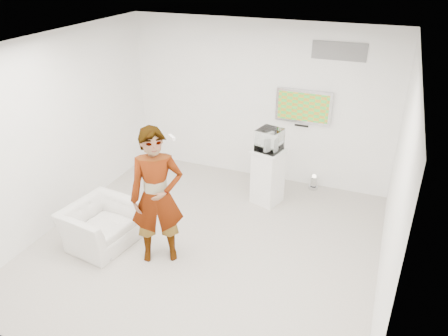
# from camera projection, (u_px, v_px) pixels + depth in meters

# --- Properties ---
(room) EXTENTS (5.01, 5.01, 3.00)m
(room) POSITION_uv_depth(u_px,v_px,m) (204.00, 156.00, 6.02)
(room) COLOR #A39E95
(room) RESTS_ON ground
(tv) EXTENTS (1.00, 0.08, 0.60)m
(tv) POSITION_uv_depth(u_px,v_px,m) (304.00, 106.00, 7.75)
(tv) COLOR #B9B9BD
(tv) RESTS_ON room
(logo_decal) EXTENTS (0.90, 0.02, 0.30)m
(logo_decal) POSITION_uv_depth(u_px,v_px,m) (339.00, 51.00, 7.17)
(logo_decal) COLOR slate
(logo_decal) RESTS_ON room
(person) EXTENTS (0.88, 0.78, 2.02)m
(person) POSITION_uv_depth(u_px,v_px,m) (157.00, 197.00, 5.99)
(person) COLOR silver
(person) RESTS_ON room
(armchair) EXTENTS (1.02, 1.12, 0.65)m
(armchair) POSITION_uv_depth(u_px,v_px,m) (100.00, 225.00, 6.59)
(armchair) COLOR silver
(armchair) RESTS_ON room
(pedestal) EXTENTS (0.62, 0.62, 1.01)m
(pedestal) POSITION_uv_depth(u_px,v_px,m) (268.00, 176.00, 7.61)
(pedestal) COLOR white
(pedestal) RESTS_ON room
(floor_uplight) EXTENTS (0.22, 0.22, 0.28)m
(floor_uplight) POSITION_uv_depth(u_px,v_px,m) (314.00, 182.00, 8.19)
(floor_uplight) COLOR silver
(floor_uplight) RESTS_ON room
(vitrine) EXTENTS (0.46, 0.46, 0.38)m
(vitrine) POSITION_uv_depth(u_px,v_px,m) (270.00, 140.00, 7.30)
(vitrine) COLOR white
(vitrine) RESTS_ON pedestal
(console) EXTENTS (0.11, 0.17, 0.22)m
(console) POSITION_uv_depth(u_px,v_px,m) (269.00, 144.00, 7.34)
(console) COLOR white
(console) RESTS_ON pedestal
(wii_remote) EXTENTS (0.14, 0.13, 0.04)m
(wii_remote) POSITION_uv_depth(u_px,v_px,m) (172.00, 137.00, 5.79)
(wii_remote) COLOR white
(wii_remote) RESTS_ON person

